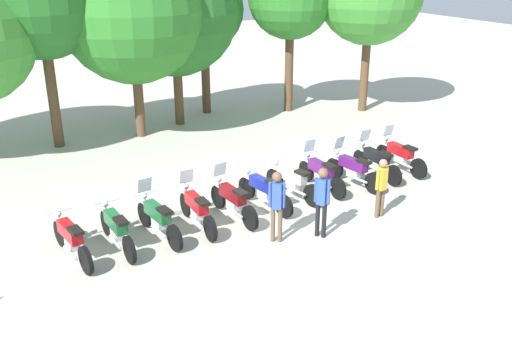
% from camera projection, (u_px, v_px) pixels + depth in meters
% --- Properties ---
extents(ground_plane, '(80.00, 80.00, 0.00)m').
position_uv_depth(ground_plane, '(264.00, 207.00, 15.10)').
color(ground_plane, '#BCB7A8').
extents(motorcycle_0, '(0.68, 2.17, 0.99)m').
position_uv_depth(motorcycle_0, '(71.00, 239.00, 12.40)').
color(motorcycle_0, black).
rests_on(motorcycle_0, ground_plane).
extents(motorcycle_1, '(0.62, 2.19, 0.99)m').
position_uv_depth(motorcycle_1, '(116.00, 228.00, 12.86)').
color(motorcycle_1, black).
rests_on(motorcycle_1, ground_plane).
extents(motorcycle_2, '(0.64, 2.18, 1.37)m').
position_uv_depth(motorcycle_2, '(158.00, 218.00, 13.34)').
color(motorcycle_2, black).
rests_on(motorcycle_2, ground_plane).
extents(motorcycle_3, '(0.62, 2.19, 1.37)m').
position_uv_depth(motorcycle_3, '(197.00, 208.00, 13.83)').
color(motorcycle_3, black).
rests_on(motorcycle_3, ground_plane).
extents(motorcycle_4, '(0.62, 2.18, 1.37)m').
position_uv_depth(motorcycle_4, '(232.00, 200.00, 14.32)').
color(motorcycle_4, black).
rests_on(motorcycle_4, ground_plane).
extents(motorcycle_5, '(0.72, 2.16, 0.99)m').
position_uv_depth(motorcycle_5, '(264.00, 190.00, 14.92)').
color(motorcycle_5, black).
rests_on(motorcycle_5, ground_plane).
extents(motorcycle_6, '(0.74, 2.16, 0.99)m').
position_uv_depth(motorcycle_6, '(292.00, 181.00, 15.54)').
color(motorcycle_6, black).
rests_on(motorcycle_6, ground_plane).
extents(motorcycle_7, '(0.62, 2.19, 1.37)m').
position_uv_depth(motorcycle_7, '(321.00, 173.00, 16.07)').
color(motorcycle_7, black).
rests_on(motorcycle_7, ground_plane).
extents(motorcycle_8, '(0.69, 2.17, 1.37)m').
position_uv_depth(motorcycle_8, '(353.00, 169.00, 16.36)').
color(motorcycle_8, black).
rests_on(motorcycle_8, ground_plane).
extents(motorcycle_9, '(0.62, 2.19, 1.37)m').
position_uv_depth(motorcycle_9, '(376.00, 161.00, 16.98)').
color(motorcycle_9, black).
rests_on(motorcycle_9, ground_plane).
extents(motorcycle_10, '(0.62, 2.19, 1.37)m').
position_uv_depth(motorcycle_10, '(400.00, 155.00, 17.48)').
color(motorcycle_10, black).
rests_on(motorcycle_10, ground_plane).
extents(person_0, '(0.41, 0.24, 1.61)m').
position_uv_depth(person_0, '(381.00, 184.00, 14.23)').
color(person_0, brown).
rests_on(person_0, ground_plane).
extents(person_1, '(0.33, 0.37, 1.79)m').
position_uv_depth(person_1, '(322.00, 197.00, 13.17)').
color(person_1, black).
rests_on(person_1, ground_plane).
extents(person_2, '(0.38, 0.33, 1.79)m').
position_uv_depth(person_2, '(277.00, 201.00, 12.94)').
color(person_2, brown).
rests_on(person_2, ground_plane).
extents(tree_3, '(5.14, 5.14, 7.17)m').
position_uv_depth(tree_3, '(132.00, 10.00, 19.29)').
color(tree_3, brown).
rests_on(tree_3, ground_plane).
extents(tree_4, '(4.83, 4.83, 6.81)m').
position_uv_depth(tree_4, '(174.00, 12.00, 20.82)').
color(tree_4, brown).
rests_on(tree_4, ground_plane).
extents(tree_5, '(3.28, 3.28, 5.96)m').
position_uv_depth(tree_5, '(203.00, 10.00, 22.45)').
color(tree_5, brown).
rests_on(tree_5, ground_plane).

